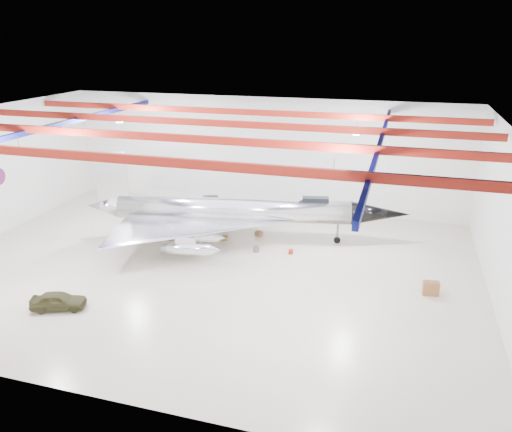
% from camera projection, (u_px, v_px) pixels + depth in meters
% --- Properties ---
extents(floor, '(40.00, 40.00, 0.00)m').
position_uv_depth(floor, '(206.00, 267.00, 37.78)').
color(floor, '#C1B399').
rests_on(floor, ground).
extents(wall_back, '(40.00, 0.00, 40.00)m').
position_uv_depth(wall_back, '(261.00, 153.00, 49.41)').
color(wall_back, silver).
rests_on(wall_back, floor).
extents(wall_right, '(0.00, 30.00, 30.00)m').
position_uv_depth(wall_right, '(507.00, 226.00, 30.57)').
color(wall_right, silver).
rests_on(wall_right, floor).
extents(ceiling, '(40.00, 40.00, 0.00)m').
position_uv_depth(ceiling, '(201.00, 121.00, 34.01)').
color(ceiling, '#0A0F38').
rests_on(ceiling, wall_back).
extents(ceiling_structure, '(39.50, 29.50, 1.08)m').
position_uv_depth(ceiling_structure, '(201.00, 131.00, 34.25)').
color(ceiling_structure, maroon).
rests_on(ceiling_structure, ceiling).
extents(jet_aircraft, '(27.18, 18.45, 7.47)m').
position_uv_depth(jet_aircraft, '(233.00, 213.00, 41.99)').
color(jet_aircraft, silver).
rests_on(jet_aircraft, floor).
extents(jeep, '(3.71, 2.49, 1.17)m').
position_uv_depth(jeep, '(58.00, 301.00, 31.82)').
color(jeep, '#3B381D').
rests_on(jeep, floor).
extents(desk, '(1.13, 0.68, 0.97)m').
position_uv_depth(desk, '(431.00, 288.00, 33.59)').
color(desk, brown).
rests_on(desk, floor).
extents(crate_ply, '(0.56, 0.48, 0.35)m').
position_uv_depth(crate_ply, '(199.00, 233.00, 43.71)').
color(crate_ply, olive).
rests_on(crate_ply, floor).
extents(toolbox_red, '(0.51, 0.41, 0.35)m').
position_uv_depth(toolbox_red, '(195.00, 231.00, 44.20)').
color(toolbox_red, maroon).
rests_on(toolbox_red, floor).
extents(engine_drum, '(0.61, 0.61, 0.45)m').
position_uv_depth(engine_drum, '(256.00, 249.00, 40.38)').
color(engine_drum, '#59595B').
rests_on(engine_drum, floor).
extents(parts_bin, '(0.73, 0.67, 0.41)m').
position_uv_depth(parts_bin, '(259.00, 234.00, 43.55)').
color(parts_bin, olive).
rests_on(parts_bin, floor).
extents(crate_small, '(0.44, 0.36, 0.30)m').
position_uv_depth(crate_small, '(177.00, 229.00, 44.66)').
color(crate_small, '#59595B').
rests_on(crate_small, floor).
extents(tool_chest, '(0.47, 0.47, 0.35)m').
position_uv_depth(tool_chest, '(291.00, 252.00, 40.01)').
color(tool_chest, maroon).
rests_on(tool_chest, floor).
extents(oil_barrel, '(0.50, 0.41, 0.34)m').
position_uv_depth(oil_barrel, '(225.00, 238.00, 42.71)').
color(oil_barrel, olive).
rests_on(oil_barrel, floor).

